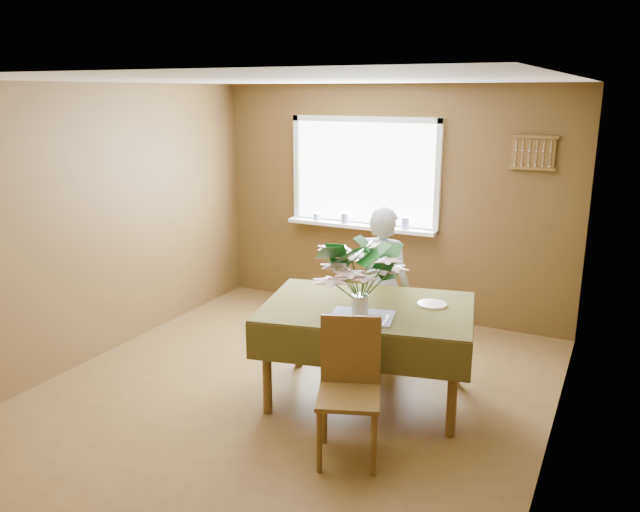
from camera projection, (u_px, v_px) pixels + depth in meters
The scene contains 15 objects.
floor at pixel (290, 394), 5.15m from camera, with size 4.50×4.50×0.00m, color brown.
ceiling at pixel (286, 80), 4.51m from camera, with size 4.50×4.50×0.00m, color white.
wall_back at pixel (390, 202), 6.77m from camera, with size 4.00×4.00×0.00m, color brown.
wall_front at pixel (49, 353), 2.88m from camera, with size 4.00×4.00×0.00m, color brown.
wall_left at pixel (98, 224), 5.69m from camera, with size 4.50×4.50×0.00m, color brown.
wall_right at pixel (562, 282), 3.96m from camera, with size 4.50×4.50×0.00m, color brown.
window_assembly at pixel (363, 191), 6.83m from camera, with size 1.72×0.20×1.22m.
spoon_rack at pixel (533, 153), 5.96m from camera, with size 0.44×0.05×0.33m.
dining_table at pixel (367, 317), 4.92m from camera, with size 1.83×1.44×0.80m.
chair_far at pixel (380, 305), 5.82m from camera, with size 0.42×0.43×0.89m.
chair_near at pixel (349, 382), 4.20m from camera, with size 0.53×0.53×0.96m.
seated_woman at pixel (382, 286), 5.61m from camera, with size 0.53×0.35×1.45m, color white.
flower_bouquet at pixel (361, 270), 4.60m from camera, with size 0.64×0.64×0.55m.
side_plate at pixel (432, 304), 4.91m from camera, with size 0.23×0.23×0.01m, color white.
table_knife at pixel (386, 319), 4.58m from camera, with size 0.02×0.23×0.00m, color silver.
Camera 1 is at (2.32, -4.08, 2.43)m, focal length 35.00 mm.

